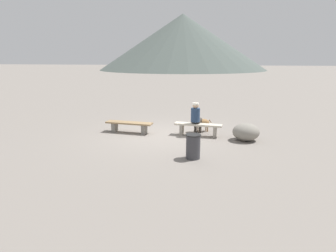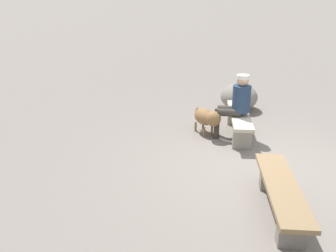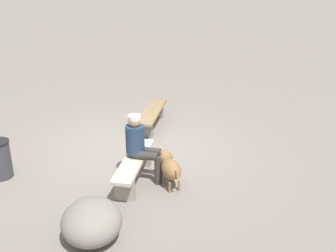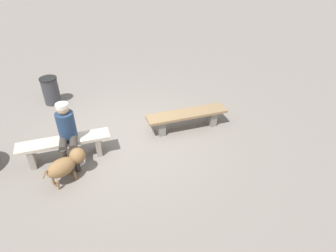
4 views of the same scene
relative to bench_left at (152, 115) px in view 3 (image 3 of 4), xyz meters
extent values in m
cube|color=gray|center=(1.37, -0.17, -0.33)|extent=(210.00, 210.00, 0.06)
cube|color=gray|center=(-0.64, 0.05, -0.12)|extent=(0.19, 0.33, 0.37)
cube|color=gray|center=(0.64, -0.05, -0.12)|extent=(0.19, 0.33, 0.37)
cube|color=#8C704C|center=(0.00, 0.00, 0.09)|extent=(1.92, 0.57, 0.06)
cube|color=gray|center=(2.11, 0.10, -0.10)|extent=(0.14, 0.35, 0.41)
cube|color=gray|center=(3.40, -0.01, -0.10)|extent=(0.14, 0.35, 0.41)
cube|color=beige|center=(2.75, 0.04, 0.14)|extent=(1.83, 0.51, 0.07)
cylinder|color=navy|center=(2.64, 0.05, 0.50)|extent=(0.35, 0.35, 0.52)
sphere|color=#D8A87F|center=(2.64, 0.05, 0.87)|extent=(0.23, 0.23, 0.23)
cylinder|color=silver|center=(2.64, 0.05, 0.93)|extent=(0.24, 0.24, 0.08)
cylinder|color=#38332D|center=(2.76, 0.26, 0.24)|extent=(0.22, 0.46, 0.15)
cylinder|color=#38332D|center=(2.80, 0.48, -0.03)|extent=(0.11, 0.11, 0.55)
cylinder|color=#38332D|center=(2.58, 0.29, 0.24)|extent=(0.22, 0.46, 0.15)
cylinder|color=#38332D|center=(2.61, 0.51, -0.03)|extent=(0.11, 0.11, 0.55)
ellipsoid|color=olive|center=(2.89, 0.73, 0.06)|extent=(0.64, 0.53, 0.33)
sphere|color=olive|center=(2.57, 0.59, 0.12)|extent=(0.30, 0.30, 0.30)
cylinder|color=olive|center=(2.76, 0.58, -0.21)|extent=(0.04, 0.04, 0.20)
cylinder|color=olive|center=(2.69, 0.74, -0.21)|extent=(0.04, 0.04, 0.20)
cylinder|color=olive|center=(3.08, 0.73, -0.21)|extent=(0.04, 0.04, 0.20)
cylinder|color=olive|center=(3.01, 0.89, -0.21)|extent=(0.04, 0.04, 0.20)
cylinder|color=olive|center=(3.17, 0.87, 0.10)|extent=(0.12, 0.08, 0.15)
ellipsoid|color=gray|center=(4.51, -0.27, 0.01)|extent=(1.11, 1.05, 0.63)
camera|label=1|loc=(3.59, -10.53, 2.63)|focal=30.33mm
camera|label=2|loc=(-4.14, 1.47, 2.48)|focal=39.25mm
camera|label=3|loc=(9.24, 1.28, 3.45)|focal=42.87mm
camera|label=4|loc=(2.63, 5.13, 3.65)|focal=31.19mm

